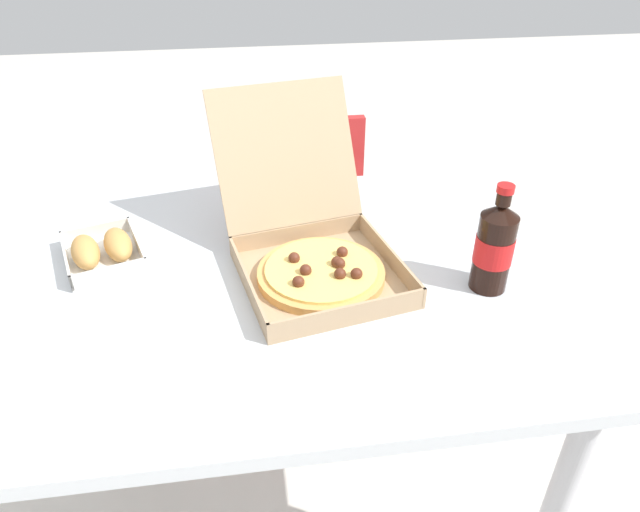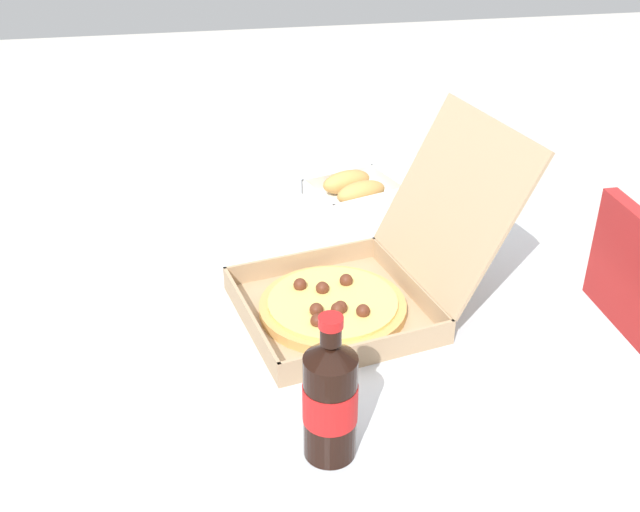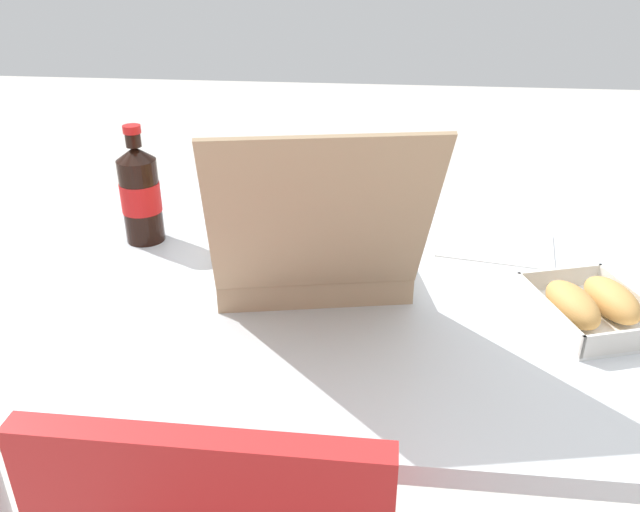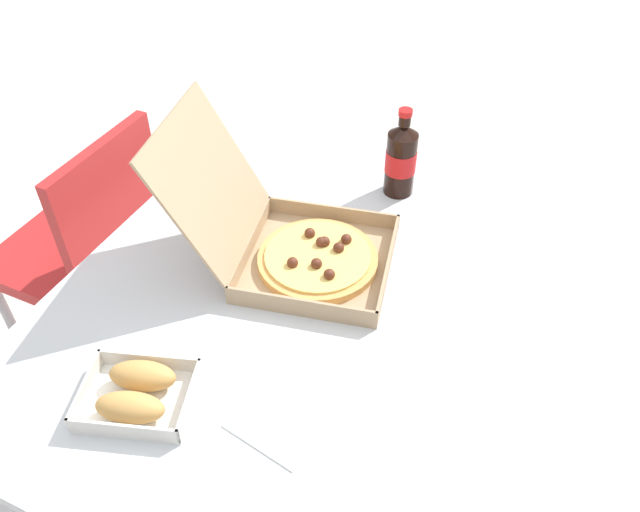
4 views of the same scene
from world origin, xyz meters
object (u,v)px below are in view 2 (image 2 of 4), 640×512
(bread_side_box, at_px, (354,189))
(cola_bottle, at_px, (330,398))
(pizza_box_open, at_px, (355,287))
(paper_menu, at_px, (251,229))

(bread_side_box, relative_size, cola_bottle, 1.01)
(pizza_box_open, relative_size, bread_side_box, 2.22)
(paper_menu, bearing_deg, bread_side_box, 123.46)
(bread_side_box, distance_m, cola_bottle, 0.80)
(bread_side_box, relative_size, paper_menu, 1.08)
(pizza_box_open, xyz_separation_m, paper_menu, (-0.33, -0.15, -0.05))
(cola_bottle, relative_size, paper_menu, 1.07)
(cola_bottle, xyz_separation_m, paper_menu, (-0.67, -0.04, -0.09))
(cola_bottle, height_order, paper_menu, cola_bottle)
(bread_side_box, xyz_separation_m, cola_bottle, (0.77, -0.21, 0.07))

